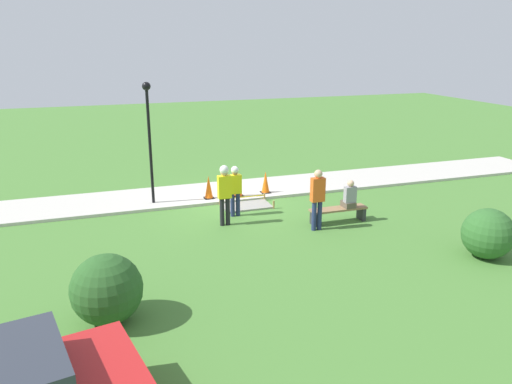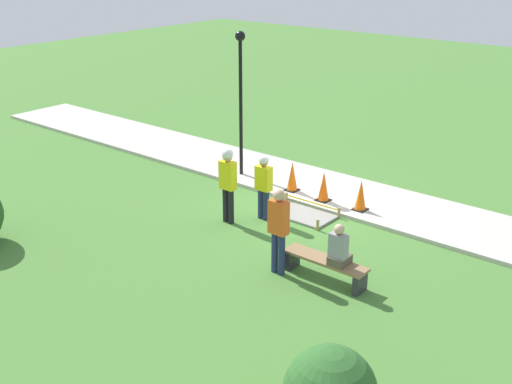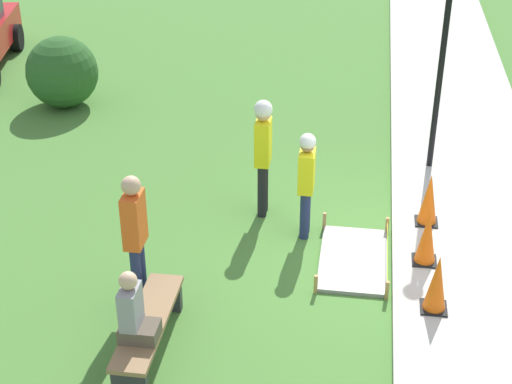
{
  "view_description": "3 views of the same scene",
  "coord_description": "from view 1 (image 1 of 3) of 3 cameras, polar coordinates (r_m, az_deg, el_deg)",
  "views": [
    {
      "loc": [
        4.61,
        15.98,
        5.47
      ],
      "look_at": [
        -0.26,
        1.5,
        0.8
      ],
      "focal_mm": 35.0,
      "sensor_mm": 36.0,
      "label": 1
    },
    {
      "loc": [
        -8.7,
        12.71,
        6.49
      ],
      "look_at": [
        -0.0,
        2.06,
        1.04
      ],
      "focal_mm": 45.0,
      "sensor_mm": 36.0,
      "label": 2
    },
    {
      "loc": [
        -9.55,
        0.57,
        6.3
      ],
      "look_at": [
        -0.09,
        1.96,
        0.93
      ],
      "focal_mm": 55.0,
      "sensor_mm": 36.0,
      "label": 3
    }
  ],
  "objects": [
    {
      "name": "ground_plane",
      "position": [
        17.51,
        -2.36,
        -1.24
      ],
      "size": [
        60.0,
        60.0,
        0.0
      ],
      "primitive_type": "plane",
      "color": "#477A33"
    },
    {
      "name": "sidewalk",
      "position": [
        18.66,
        -3.46,
        0.06
      ],
      "size": [
        28.0,
        2.53,
        0.1
      ],
      "color": "#BCB7AD",
      "rests_on": "ground_plane"
    },
    {
      "name": "wet_concrete_patch",
      "position": [
        17.07,
        -1.09,
        -1.6
      ],
      "size": [
        1.68,
        0.99,
        0.28
      ],
      "color": "gray",
      "rests_on": "ground_plane"
    },
    {
      "name": "traffic_cone_near_patch",
      "position": [
        18.21,
        1.09,
        1.12
      ],
      "size": [
        0.34,
        0.34,
        0.8
      ],
      "color": "black",
      "rests_on": "sidewalk"
    },
    {
      "name": "traffic_cone_far_patch",
      "position": [
        17.83,
        -2.05,
        0.76
      ],
      "size": [
        0.34,
        0.34,
        0.79
      ],
      "color": "black",
      "rests_on": "sidewalk"
    },
    {
      "name": "traffic_cone_sidewalk_edge",
      "position": [
        17.63,
        -5.43,
        0.54
      ],
      "size": [
        0.34,
        0.34,
        0.81
      ],
      "color": "black",
      "rests_on": "sidewalk"
    },
    {
      "name": "park_bench",
      "position": [
        15.75,
        9.38,
        -2.28
      ],
      "size": [
        1.84,
        0.44,
        0.47
      ],
      "color": "#2D2D33",
      "rests_on": "ground_plane"
    },
    {
      "name": "person_seated_on_bench",
      "position": [
        15.71,
        10.64,
        -0.53
      ],
      "size": [
        0.36,
        0.44,
        0.89
      ],
      "color": "brown",
      "rests_on": "park_bench"
    },
    {
      "name": "worker_supervisor",
      "position": [
        15.93,
        -2.42,
        0.56
      ],
      "size": [
        0.4,
        0.24,
        1.66
      ],
      "color": "navy",
      "rests_on": "ground_plane"
    },
    {
      "name": "worker_assistant",
      "position": [
        15.09,
        -3.62,
        0.31
      ],
      "size": [
        0.4,
        0.27,
        1.9
      ],
      "color": "black",
      "rests_on": "ground_plane"
    },
    {
      "name": "bystander_in_orange_shirt",
      "position": [
        14.81,
        7.05,
        -0.44
      ],
      "size": [
        0.4,
        0.24,
        1.87
      ],
      "color": "navy",
      "rests_on": "ground_plane"
    },
    {
      "name": "lamppost_near",
      "position": [
        16.94,
        -12.15,
        7.39
      ],
      "size": [
        0.28,
        0.28,
        4.08
      ],
      "color": "black",
      "rests_on": "sidewalk"
    },
    {
      "name": "shrub_rounded_near",
      "position": [
        14.3,
        24.98,
        -4.33
      ],
      "size": [
        1.33,
        1.33,
        1.33
      ],
      "color": "#2D6028",
      "rests_on": "ground_plane"
    },
    {
      "name": "shrub_rounded_mid",
      "position": [
        10.54,
        -16.7,
        -10.61
      ],
      "size": [
        1.44,
        1.44,
        1.44
      ],
      "color": "#285623",
      "rests_on": "ground_plane"
    }
  ]
}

